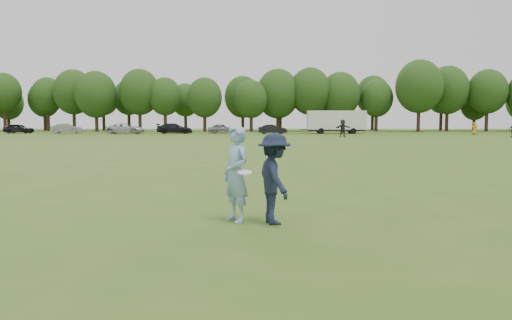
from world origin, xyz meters
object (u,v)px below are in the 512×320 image
(car_c, at_px, (126,129))
(cargo_trailer, at_px, (336,121))
(car_d, at_px, (174,128))
(car_f, at_px, (272,129))
(thrower, at_px, (236,174))
(car_e, at_px, (222,129))
(field_cone, at_px, (485,136))
(car_b, at_px, (67,129))
(player_far_c, at_px, (474,128))
(car_a, at_px, (19,128))
(player_far_d, at_px, (343,128))
(defender, at_px, (274,179))

(car_c, distance_m, cargo_trailer, 29.27)
(car_d, bearing_deg, car_f, -99.86)
(thrower, xyz_separation_m, car_f, (1.48, 58.85, -0.25))
(car_e, xyz_separation_m, cargo_trailer, (15.97, -0.79, 1.09))
(car_d, distance_m, field_cone, 39.59)
(cargo_trailer, bearing_deg, car_d, -179.81)
(car_d, bearing_deg, car_e, -86.32)
(thrower, bearing_deg, car_e, 150.35)
(car_b, relative_size, car_c, 0.81)
(player_far_c, xyz_separation_m, field_cone, (-2.78, -9.48, -0.67))
(car_e, bearing_deg, car_d, 91.75)
(car_b, distance_m, car_c, 9.19)
(car_a, distance_m, car_f, 36.34)
(car_c, bearing_deg, player_far_d, -113.16)
(car_a, bearing_deg, car_f, -94.72)
(field_cone, bearing_deg, thrower, -118.20)
(player_far_d, bearing_deg, car_e, 119.25)
(car_b, height_order, car_d, car_d)
(car_e, bearing_deg, player_far_c, -105.09)
(car_c, distance_m, car_e, 13.38)
(car_e, distance_m, car_f, 7.46)
(player_far_d, xyz_separation_m, car_c, (-28.15, 12.27, -0.27))
(thrower, bearing_deg, car_c, 162.72)
(defender, height_order, field_cone, defender)
(car_c, height_order, car_e, car_c)
(car_a, distance_m, field_cone, 61.45)
(car_a, height_order, car_e, car_a)
(car_a, relative_size, cargo_trailer, 0.45)
(car_b, distance_m, car_d, 15.69)
(cargo_trailer, bearing_deg, defender, -99.04)
(cargo_trailer, bearing_deg, field_cone, -44.45)
(defender, xyz_separation_m, car_c, (-19.60, 59.66, -0.12))
(car_c, bearing_deg, field_cone, -106.50)
(defender, relative_size, car_d, 0.34)
(player_far_d, bearing_deg, car_d, 131.07)
(car_a, relative_size, car_c, 0.78)
(field_cone, bearing_deg, player_far_c, 73.66)
(thrower, bearing_deg, player_far_d, 134.00)
(player_far_d, distance_m, car_e, 20.41)
(car_a, xyz_separation_m, car_d, (22.56, -1.08, 0.03))
(car_e, relative_size, cargo_trailer, 0.45)
(thrower, xyz_separation_m, car_c, (-18.88, 59.48, -0.18))
(car_c, bearing_deg, car_d, -82.60)
(player_far_d, distance_m, field_cone, 15.56)
(car_b, bearing_deg, thrower, -161.99)
(car_a, bearing_deg, car_c, -97.54)
(player_far_d, bearing_deg, car_b, 141.52)
(thrower, xyz_separation_m, car_e, (-5.61, 61.17, -0.22))
(car_e, height_order, cargo_trailer, cargo_trailer)
(defender, relative_size, field_cone, 5.63)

